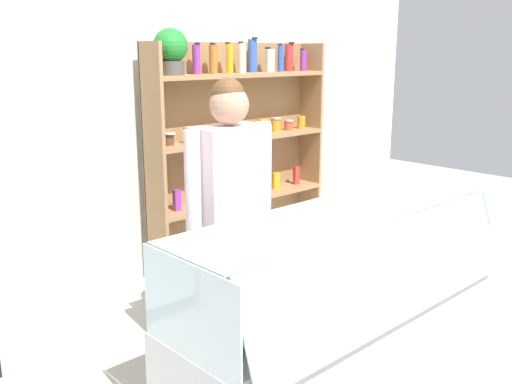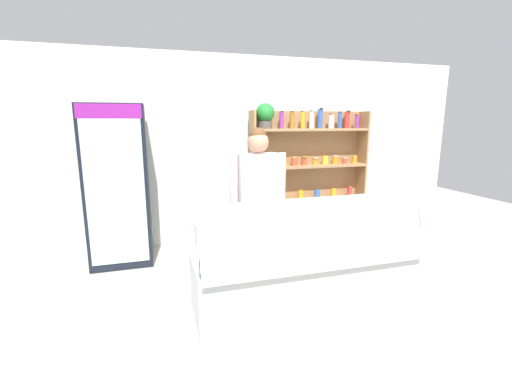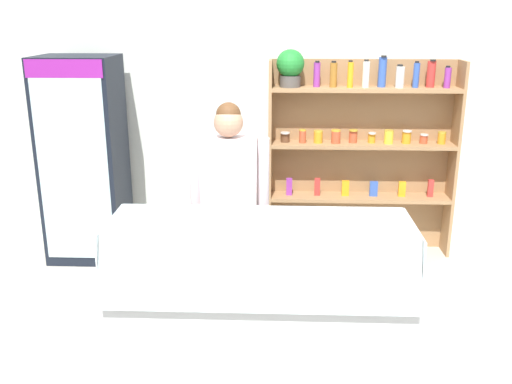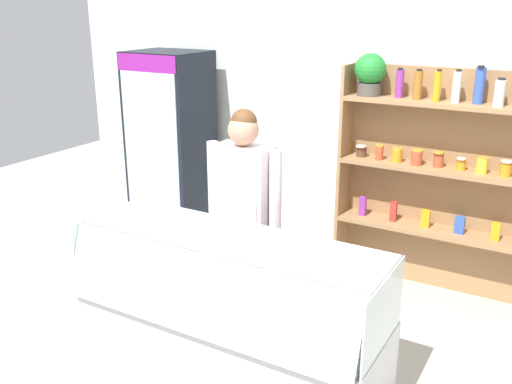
# 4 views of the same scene
# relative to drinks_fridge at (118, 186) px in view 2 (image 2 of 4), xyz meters

# --- Properties ---
(ground_plane) EXTENTS (12.00, 12.00, 0.00)m
(ground_plane) POSITION_rel_drinks_fridge_xyz_m (1.95, -1.60, -0.99)
(ground_plane) COLOR #B7B2A3
(back_wall) EXTENTS (6.80, 0.10, 2.70)m
(back_wall) POSITION_rel_drinks_fridge_xyz_m (1.95, 0.50, 0.36)
(back_wall) COLOR silver
(back_wall) RESTS_ON ground
(drinks_fridge) EXTENTS (0.73, 0.62, 1.97)m
(drinks_fridge) POSITION_rel_drinks_fridge_xyz_m (0.00, 0.00, 0.00)
(drinks_fridge) COLOR black
(drinks_fridge) RESTS_ON ground
(shelving_unit) EXTENTS (1.82, 0.29, 2.02)m
(shelving_unit) POSITION_rel_drinks_fridge_xyz_m (2.62, 0.25, 0.17)
(shelving_unit) COLOR #9E754C
(shelving_unit) RESTS_ON ground
(deli_display_case) EXTENTS (2.08, 0.77, 1.01)m
(deli_display_case) POSITION_rel_drinks_fridge_xyz_m (1.75, -1.67, -0.67)
(deli_display_case) COLOR silver
(deli_display_case) RESTS_ON ground
(shop_clerk) EXTENTS (0.62, 0.25, 1.71)m
(shop_clerk) POSITION_rel_drinks_fridge_xyz_m (1.50, -1.04, 0.03)
(shop_clerk) COLOR #383D51
(shop_clerk) RESTS_ON ground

